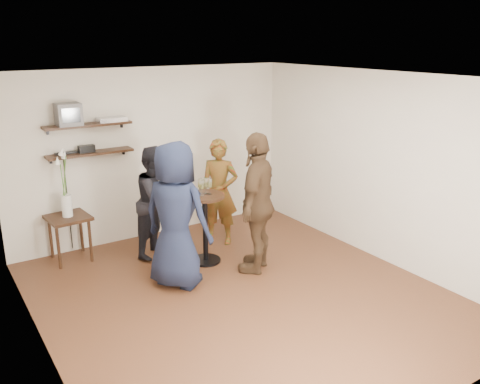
# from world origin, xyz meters

# --- Properties ---
(room) EXTENTS (4.58, 5.08, 2.68)m
(room) POSITION_xyz_m (0.00, 0.00, 1.30)
(room) COLOR #422215
(room) RESTS_ON ground
(shelf_upper) EXTENTS (1.20, 0.25, 0.04)m
(shelf_upper) POSITION_xyz_m (-1.00, 2.38, 1.85)
(shelf_upper) COLOR black
(shelf_upper) RESTS_ON room
(shelf_lower) EXTENTS (1.20, 0.25, 0.04)m
(shelf_lower) POSITION_xyz_m (-1.00, 2.38, 1.45)
(shelf_lower) COLOR black
(shelf_lower) RESTS_ON room
(crt_monitor) EXTENTS (0.32, 0.30, 0.30)m
(crt_monitor) POSITION_xyz_m (-1.25, 2.38, 2.02)
(crt_monitor) COLOR #59595B
(crt_monitor) RESTS_ON shelf_upper
(dvd_deck) EXTENTS (0.40, 0.24, 0.06)m
(dvd_deck) POSITION_xyz_m (-0.66, 2.38, 1.90)
(dvd_deck) COLOR silver
(dvd_deck) RESTS_ON shelf_upper
(radio) EXTENTS (0.22, 0.10, 0.10)m
(radio) POSITION_xyz_m (-1.05, 2.38, 1.52)
(radio) COLOR black
(radio) RESTS_ON shelf_lower
(power_strip) EXTENTS (0.30, 0.05, 0.03)m
(power_strip) POSITION_xyz_m (-1.32, 2.42, 1.48)
(power_strip) COLOR black
(power_strip) RESTS_ON shelf_lower
(side_table) EXTENTS (0.58, 0.58, 0.65)m
(side_table) POSITION_xyz_m (-1.44, 2.20, 0.54)
(side_table) COLOR black
(side_table) RESTS_ON room
(vase_lilies) EXTENTS (0.19, 0.20, 0.99)m
(vase_lilies) POSITION_xyz_m (-1.44, 2.20, 0.96)
(vase_lilies) COLOR white
(vase_lilies) RESTS_ON side_table
(drinks_table) EXTENTS (0.54, 0.54, 0.98)m
(drinks_table) POSITION_xyz_m (0.12, 1.11, 0.63)
(drinks_table) COLOR black
(drinks_table) RESTS_ON room
(wine_glass_fl) EXTENTS (0.07, 0.07, 0.21)m
(wine_glass_fl) POSITION_xyz_m (0.07, 1.09, 1.12)
(wine_glass_fl) COLOR silver
(wine_glass_fl) RESTS_ON drinks_table
(wine_glass_fr) EXTENTS (0.07, 0.07, 0.22)m
(wine_glass_fr) POSITION_xyz_m (0.18, 1.08, 1.13)
(wine_glass_fr) COLOR silver
(wine_glass_fr) RESTS_ON drinks_table
(wine_glass_bl) EXTENTS (0.07, 0.07, 0.21)m
(wine_glass_bl) POSITION_xyz_m (0.10, 1.17, 1.12)
(wine_glass_bl) COLOR silver
(wine_glass_bl) RESTS_ON drinks_table
(wine_glass_br) EXTENTS (0.07, 0.07, 0.21)m
(wine_glass_br) POSITION_xyz_m (0.15, 1.13, 1.13)
(wine_glass_br) COLOR silver
(wine_glass_br) RESTS_ON drinks_table
(person_plaid) EXTENTS (0.68, 0.68, 1.59)m
(person_plaid) POSITION_xyz_m (0.66, 1.63, 0.80)
(person_plaid) COLOR #AE2413
(person_plaid) RESTS_ON room
(person_dark) EXTENTS (0.98, 0.93, 1.59)m
(person_dark) POSITION_xyz_m (-0.30, 1.72, 0.79)
(person_dark) COLOR black
(person_dark) RESTS_ON room
(person_navy) EXTENTS (0.98, 1.07, 1.84)m
(person_navy) POSITION_xyz_m (-0.50, 0.71, 0.92)
(person_navy) COLOR #161C33
(person_navy) RESTS_ON room
(person_brown) EXTENTS (1.14, 1.05, 1.87)m
(person_brown) POSITION_xyz_m (0.59, 0.54, 0.94)
(person_brown) COLOR #45301D
(person_brown) RESTS_ON room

